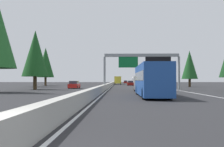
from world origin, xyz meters
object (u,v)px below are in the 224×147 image
(sedan_distant_a, at_px, (130,83))
(conifer_right_mid, at_px, (190,65))
(conifer_left_mid, at_px, (35,58))
(conifer_left_far, at_px, (46,62))
(pickup_mid_center, at_px, (147,83))
(bus_mid_left, at_px, (136,80))
(box_truck_distant_b, at_px, (118,80))
(minivan_far_center, at_px, (142,85))
(sedan_far_right, at_px, (126,82))
(sign_gantry_overhead, at_px, (143,61))
(conifer_left_near, at_px, (35,53))
(bus_near_right, at_px, (151,79))
(oncoming_near, at_px, (74,85))
(sedan_near_center, at_px, (119,82))

(sedan_distant_a, distance_m, conifer_right_mid, 20.78)
(conifer_left_mid, relative_size, conifer_left_far, 1.03)
(conifer_left_far, bearing_deg, pickup_mid_center, -118.04)
(bus_mid_left, bearing_deg, conifer_left_far, 136.10)
(box_truck_distant_b, distance_m, bus_mid_left, 11.49)
(minivan_far_center, xyz_separation_m, conifer_right_mid, (26.97, -13.68, 4.31))
(conifer_left_mid, xyz_separation_m, conifer_left_far, (14.69, 1.32, -0.21))
(sedan_far_right, bearing_deg, conifer_left_mid, 161.22)
(sign_gantry_overhead, bearing_deg, conifer_right_mid, -32.60)
(pickup_mid_center, xyz_separation_m, bus_mid_left, (44.53, -0.08, 0.80))
(sedan_far_right, bearing_deg, conifer_left_near, 168.55)
(bus_near_right, relative_size, minivan_far_center, 2.30)
(pickup_mid_center, distance_m, oncoming_near, 19.31)
(pickup_mid_center, height_order, sedan_distant_a, pickup_mid_center)
(box_truck_distant_b, xyz_separation_m, oncoming_near, (-47.24, 8.28, -0.93))
(pickup_mid_center, height_order, oncoming_near, pickup_mid_center)
(sedan_distant_a, relative_size, conifer_right_mid, 0.51)
(box_truck_distant_b, distance_m, conifer_left_mid, 40.77)
(sign_gantry_overhead, height_order, conifer_left_far, conifer_left_far)
(sedan_distant_a, bearing_deg, sedan_far_right, 0.18)
(bus_near_right, relative_size, sedan_distant_a, 2.61)
(sedan_distant_a, bearing_deg, sedan_near_center, 4.40)
(sign_gantry_overhead, xyz_separation_m, conifer_right_mid, (20.24, -12.94, 0.48))
(conifer_right_mid, height_order, conifer_left_near, conifer_left_near)
(minivan_far_center, height_order, oncoming_near, minivan_far_center)
(pickup_mid_center, xyz_separation_m, conifer_left_far, (15.07, 28.28, 5.90))
(minivan_far_center, xyz_separation_m, conifer_left_mid, (26.32, 23.47, 6.07))
(box_truck_distant_b, bearing_deg, pickup_mid_center, -168.69)
(box_truck_distant_b, xyz_separation_m, sedan_distant_a, (-19.43, -3.81, -0.93))
(pickup_mid_center, bearing_deg, conifer_right_mid, -84.28)
(bus_near_right, distance_m, sedan_far_right, 106.90)
(sedan_far_right, bearing_deg, sedan_near_center, 153.19)
(sign_gantry_overhead, xyz_separation_m, sedan_distant_a, (35.36, 0.56, -4.10))
(sedan_near_center, distance_m, oncoming_near, 74.84)
(sedan_far_right, height_order, conifer_left_far, conifer_left_far)
(conifer_left_mid, distance_m, conifer_left_far, 14.75)
(sedan_near_center, distance_m, conifer_left_mid, 65.78)
(sedan_near_center, bearing_deg, pickup_mid_center, -173.73)
(bus_mid_left, bearing_deg, pickup_mid_center, 179.90)
(pickup_mid_center, relative_size, box_truck_distant_b, 0.66)
(minivan_far_center, relative_size, sedan_far_right, 1.14)
(sedan_near_center, xyz_separation_m, sedan_distant_a, (-46.55, -3.58, 0.00))
(pickup_mid_center, height_order, conifer_left_mid, conifer_left_mid)
(box_truck_distant_b, relative_size, conifer_left_far, 0.76)
(conifer_left_far, bearing_deg, sedan_near_center, -24.19)
(bus_near_right, distance_m, pickup_mid_center, 37.62)
(bus_near_right, bearing_deg, conifer_left_mid, 31.81)
(minivan_far_center, bearing_deg, conifer_left_far, 31.16)
(sedan_distant_a, bearing_deg, conifer_left_near, 152.29)
(sedan_far_right, xyz_separation_m, sedan_distant_a, (-53.31, -0.17, 0.00))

